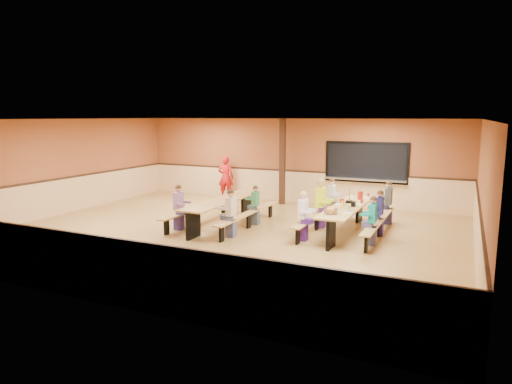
% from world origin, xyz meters
% --- Properties ---
extents(ground, '(12.00, 12.00, 0.00)m').
position_xyz_m(ground, '(0.00, 0.00, 0.00)').
color(ground, olive).
rests_on(ground, ground).
extents(room_envelope, '(12.04, 10.04, 3.02)m').
position_xyz_m(room_envelope, '(0.00, 0.00, 0.69)').
color(room_envelope, brown).
rests_on(room_envelope, ground).
extents(kitchen_pass_through, '(2.78, 0.28, 1.38)m').
position_xyz_m(kitchen_pass_through, '(2.60, 4.96, 1.49)').
color(kitchen_pass_through, black).
rests_on(kitchen_pass_through, ground).
extents(structural_post, '(0.18, 0.18, 3.00)m').
position_xyz_m(structural_post, '(-0.20, 4.40, 1.50)').
color(structural_post, black).
rests_on(structural_post, ground).
extents(cafeteria_table_main, '(1.91, 3.70, 0.74)m').
position_xyz_m(cafeteria_table_main, '(2.87, 1.29, 0.53)').
color(cafeteria_table_main, tan).
rests_on(cafeteria_table_main, ground).
extents(cafeteria_table_second, '(1.91, 3.70, 0.74)m').
position_xyz_m(cafeteria_table_second, '(-0.57, 0.70, 0.53)').
color(cafeteria_table_second, tan).
rests_on(cafeteria_table_second, ground).
extents(seated_child_white_left, '(0.38, 0.31, 1.24)m').
position_xyz_m(seated_child_white_left, '(2.04, 0.11, 0.62)').
color(seated_child_white_left, white).
rests_on(seated_child_white_left, ground).
extents(seated_adult_yellow, '(0.44, 0.36, 1.35)m').
position_xyz_m(seated_adult_yellow, '(2.04, 1.60, 0.68)').
color(seated_adult_yellow, '#DDFF1A').
rests_on(seated_adult_yellow, ground).
extents(seated_child_grey_left, '(0.38, 0.31, 1.24)m').
position_xyz_m(seated_child_grey_left, '(2.04, 2.73, 0.62)').
color(seated_child_grey_left, silver).
rests_on(seated_child_grey_left, ground).
extents(seated_child_teal_right, '(0.36, 0.29, 1.18)m').
position_xyz_m(seated_child_teal_right, '(3.69, 0.42, 0.59)').
color(seated_child_teal_right, '#118B83').
rests_on(seated_child_teal_right, ground).
extents(seated_child_navy_right, '(0.36, 0.29, 1.18)m').
position_xyz_m(seated_child_navy_right, '(3.69, 1.40, 0.59)').
color(seated_child_navy_right, navy).
rests_on(seated_child_navy_right, ground).
extents(seated_child_char_right, '(0.38, 0.31, 1.24)m').
position_xyz_m(seated_child_char_right, '(3.69, 2.84, 0.62)').
color(seated_child_char_right, '#42484C').
rests_on(seated_child_char_right, ground).
extents(seated_child_purple_sec, '(0.38, 0.31, 1.23)m').
position_xyz_m(seated_child_purple_sec, '(-1.39, -0.27, 0.61)').
color(seated_child_purple_sec, '#9565A0').
rests_on(seated_child_purple_sec, ground).
extents(seated_child_green_sec, '(0.32, 0.27, 1.12)m').
position_xyz_m(seated_child_green_sec, '(0.26, 1.15, 0.56)').
color(seated_child_green_sec, '#347846').
rests_on(seated_child_green_sec, ground).
extents(seated_child_tan_sec, '(0.38, 0.31, 1.23)m').
position_xyz_m(seated_child_tan_sec, '(0.26, -0.35, 0.61)').
color(seated_child_tan_sec, beige).
rests_on(seated_child_tan_sec, ground).
extents(standing_woman, '(0.66, 0.52, 1.61)m').
position_xyz_m(standing_woman, '(-2.54, 4.55, 0.80)').
color(standing_woman, '#B41415').
rests_on(standing_woman, ground).
extents(punch_pitcher, '(0.16, 0.16, 0.22)m').
position_xyz_m(punch_pitcher, '(2.97, 2.42, 0.85)').
color(punch_pitcher, '#AE2117').
rests_on(punch_pitcher, cafeteria_table_main).
extents(chip_bowl, '(0.32, 0.32, 0.15)m').
position_xyz_m(chip_bowl, '(2.74, 0.13, 0.81)').
color(chip_bowl, orange).
rests_on(chip_bowl, cafeteria_table_main).
extents(napkin_dispenser, '(0.10, 0.14, 0.13)m').
position_xyz_m(napkin_dispenser, '(3.03, 1.28, 0.80)').
color(napkin_dispenser, black).
rests_on(napkin_dispenser, cafeteria_table_main).
extents(condiment_mustard, '(0.06, 0.06, 0.17)m').
position_xyz_m(condiment_mustard, '(2.81, 1.05, 0.82)').
color(condiment_mustard, yellow).
rests_on(condiment_mustard, cafeteria_table_main).
extents(condiment_ketchup, '(0.06, 0.06, 0.17)m').
position_xyz_m(condiment_ketchup, '(2.75, 1.33, 0.82)').
color(condiment_ketchup, '#B2140F').
rests_on(condiment_ketchup, cafeteria_table_main).
extents(table_paddle, '(0.16, 0.16, 0.56)m').
position_xyz_m(table_paddle, '(2.81, 1.74, 0.88)').
color(table_paddle, black).
rests_on(table_paddle, cafeteria_table_main).
extents(place_settings, '(0.65, 3.30, 0.11)m').
position_xyz_m(place_settings, '(2.87, 1.29, 0.80)').
color(place_settings, beige).
rests_on(place_settings, cafeteria_table_main).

